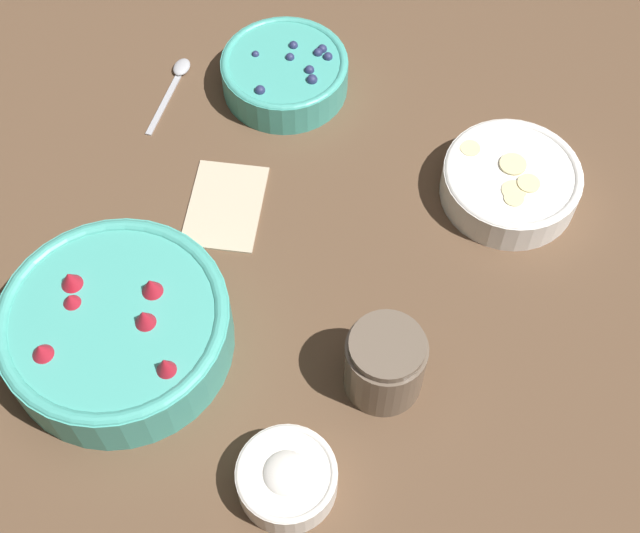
# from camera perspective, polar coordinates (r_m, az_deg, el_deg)

# --- Properties ---
(ground_plane) EXTENTS (4.00, 4.00, 0.00)m
(ground_plane) POSITION_cam_1_polar(r_m,az_deg,el_deg) (1.07, -4.54, 0.44)
(ground_plane) COLOR brown
(bowl_strawberries) EXTENTS (0.25, 0.25, 0.09)m
(bowl_strawberries) POSITION_cam_1_polar(r_m,az_deg,el_deg) (1.00, -12.92, -3.78)
(bowl_strawberries) COLOR #47AD9E
(bowl_strawberries) RESTS_ON ground_plane
(bowl_blueberries) EXTENTS (0.17, 0.17, 0.06)m
(bowl_blueberries) POSITION_cam_1_polar(r_m,az_deg,el_deg) (1.21, -2.26, 12.35)
(bowl_blueberries) COLOR #47AD9E
(bowl_blueberries) RESTS_ON ground_plane
(bowl_bananas) EXTENTS (0.17, 0.17, 0.05)m
(bowl_bananas) POSITION_cam_1_polar(r_m,az_deg,el_deg) (1.12, 12.12, 5.37)
(bowl_bananas) COLOR white
(bowl_bananas) RESTS_ON ground_plane
(bowl_cream) EXTENTS (0.10, 0.10, 0.05)m
(bowl_cream) POSITION_cam_1_polar(r_m,az_deg,el_deg) (0.93, -2.14, -13.35)
(bowl_cream) COLOR white
(bowl_cream) RESTS_ON ground_plane
(jar_chocolate) EXTENTS (0.09, 0.09, 0.09)m
(jar_chocolate) POSITION_cam_1_polar(r_m,az_deg,el_deg) (0.96, 4.16, -6.27)
(jar_chocolate) COLOR brown
(jar_chocolate) RESTS_ON ground_plane
(napkin) EXTENTS (0.16, 0.14, 0.01)m
(napkin) POSITION_cam_1_polar(r_m,az_deg,el_deg) (1.11, -6.09, 3.94)
(napkin) COLOR beige
(napkin) RESTS_ON ground_plane
(spoon) EXTENTS (0.14, 0.06, 0.01)m
(spoon) POSITION_cam_1_polar(r_m,az_deg,el_deg) (1.25, -9.27, 11.64)
(spoon) COLOR #B2B2B7
(spoon) RESTS_ON ground_plane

